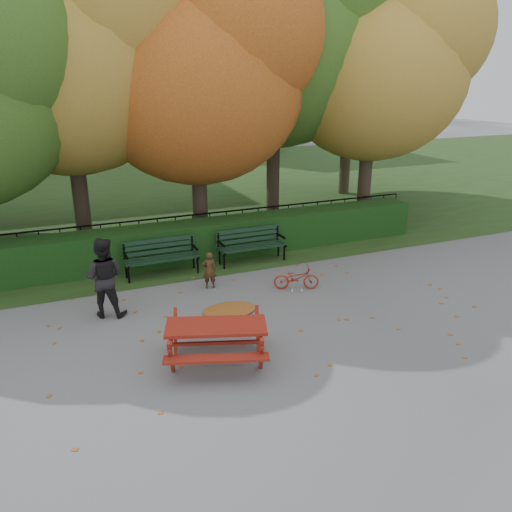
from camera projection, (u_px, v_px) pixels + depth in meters
name	position (u px, v px, depth m)	size (l,w,h in m)	color
ground	(272.00, 329.00, 9.69)	(90.00, 90.00, 0.00)	gray
grass_strip	(138.00, 190.00, 21.83)	(90.00, 90.00, 0.00)	#1F3214
building_right	(209.00, 58.00, 34.93)	(9.00, 6.00, 12.00)	#BFB497
hedge	(202.00, 240.00, 13.42)	(13.00, 0.90, 1.00)	black
iron_fence	(193.00, 231.00, 14.11)	(14.00, 0.04, 1.02)	black
tree_b	(78.00, 46.00, 12.83)	(6.72, 6.40, 8.79)	#31231B
tree_c	(209.00, 70.00, 13.56)	(6.30, 6.00, 8.00)	#31231B
tree_d	(289.00, 31.00, 15.40)	(7.14, 6.80, 9.58)	#31231B
tree_e	(386.00, 62.00, 15.41)	(6.09, 5.80, 8.16)	#31231B
tree_g	(362.00, 58.00, 19.45)	(6.30, 6.00, 8.55)	#31231B
bench_left	(161.00, 254.00, 12.24)	(1.80, 0.57, 0.88)	black
bench_right	(251.00, 243.00, 13.13)	(1.80, 0.57, 0.88)	black
picnic_table	(216.00, 333.00, 8.35)	(2.02, 1.82, 0.82)	maroon
leaf_pile	(229.00, 310.00, 10.40)	(1.13, 0.78, 0.08)	brown
leaf_scatter	(265.00, 322.00, 9.95)	(9.00, 5.70, 0.01)	brown
child	(209.00, 270.00, 11.46)	(0.32, 0.21, 0.88)	#412614
adult	(104.00, 277.00, 9.99)	(0.81, 0.63, 1.66)	black
bicycle	(296.00, 278.00, 11.45)	(0.36, 1.03, 0.54)	#9E240E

